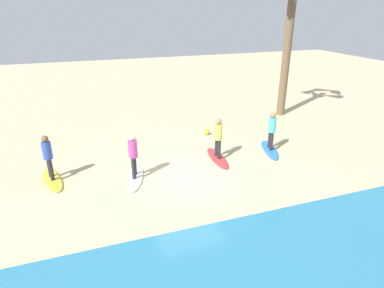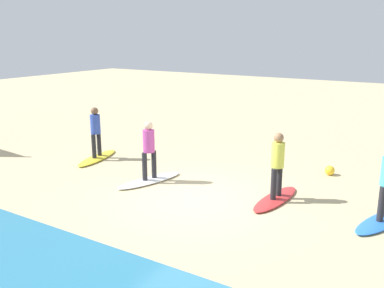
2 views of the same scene
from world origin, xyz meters
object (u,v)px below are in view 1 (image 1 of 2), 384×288
at_px(surfer_red, 218,135).
at_px(surfer_white, 133,153).
at_px(surfer_blue, 272,128).
at_px(surfer_yellow, 48,154).
at_px(surfboard_red, 217,158).
at_px(beach_ball, 207,132).
at_px(surfboard_yellow, 52,179).
at_px(palm_tree, 292,1).
at_px(surfboard_white, 135,177).
at_px(surfboard_blue, 270,150).

height_order(surfer_red, surfer_white, same).
bearing_deg(surfer_blue, surfer_yellow, -1.85).
distance_m(surfer_red, surfer_white, 3.55).
xyz_separation_m(surfboard_red, beach_ball, (-0.61, -2.72, 0.10)).
distance_m(surfboard_yellow, surfer_yellow, 0.99).
relative_size(surfer_yellow, palm_tree, 0.22).
bearing_deg(surfboard_red, surfboard_white, -76.85).
relative_size(surfer_red, beach_ball, 5.77).
bearing_deg(surfboard_blue, surfer_blue, 0.00).
distance_m(surfer_white, surfboard_yellow, 3.13).
relative_size(surfer_red, surfer_yellow, 1.00).
relative_size(surfboard_red, surfer_white, 1.28).
distance_m(surfboard_red, palm_tree, 9.44).
distance_m(surfer_blue, surfer_white, 6.01).
distance_m(surfer_blue, palm_tree, 7.43).
bearing_deg(surfer_red, surfboard_white, 8.97).
height_order(surfer_blue, palm_tree, palm_tree).
height_order(surfer_red, palm_tree, palm_tree).
bearing_deg(surfer_red, beach_ball, -102.64).
relative_size(surfboard_red, beach_ball, 7.39).
bearing_deg(palm_tree, beach_ball, 17.35).
bearing_deg(surfboard_red, surfboard_blue, 94.69).
relative_size(surfboard_white, surfboard_yellow, 1.00).
bearing_deg(surfboard_blue, surfer_red, -71.28).
xyz_separation_m(surfer_blue, surfer_red, (2.48, 0.02, 0.00)).
bearing_deg(surfer_blue, surfer_white, 5.50).
relative_size(surfboard_blue, surfboard_yellow, 1.00).
xyz_separation_m(surfer_blue, surfboard_red, (2.48, 0.02, -0.99)).
xyz_separation_m(surfboard_red, surfer_red, (0.00, 0.00, 0.99)).
bearing_deg(surfboard_red, surfer_red, 0.00).
bearing_deg(surfboard_yellow, surfer_red, 74.67).
relative_size(surfer_white, surfboard_yellow, 0.78).
height_order(surfer_blue, surfer_yellow, same).
distance_m(surfer_white, beach_ball, 5.33).
height_order(surfboard_yellow, beach_ball, beach_ball).
distance_m(surfboard_blue, surfer_red, 2.67).
relative_size(surfboard_blue, surfboard_red, 1.00).
bearing_deg(surfboard_white, surfer_white, 79.39).
distance_m(surfboard_blue, surfer_white, 6.09).
bearing_deg(surfboard_blue, surfboard_white, -66.30).
bearing_deg(surfer_yellow, surfboard_yellow, -90.00).
bearing_deg(surfer_blue, surfer_red, 0.52).
bearing_deg(surfboard_yellow, surfboard_white, 60.57).
relative_size(surfboard_red, surfer_yellow, 1.28).
bearing_deg(palm_tree, surfer_red, 36.67).
height_order(surfboard_white, surfboard_yellow, same).
height_order(surfboard_blue, surfer_red, surfer_red).
xyz_separation_m(surfboard_white, palm_tree, (-9.35, -4.91, 6.00)).
bearing_deg(surfer_yellow, surfboard_red, 177.23).
bearing_deg(surfboard_white, surfer_blue, 111.46).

